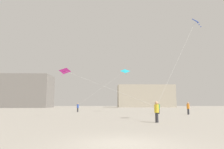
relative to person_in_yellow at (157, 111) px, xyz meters
The scene contains 10 objects.
ground_plane 9.93m from the person_in_yellow, 110.31° to the right, with size 300.00×300.00×0.00m, color #9E9689.
person_in_yellow is the anchor object (origin of this frame).
person_in_blue 24.42m from the person_in_yellow, 113.52° to the left, with size 0.37×0.37×1.70m.
person_in_green 15.20m from the person_in_yellow, 75.73° to the left, with size 0.37×0.37×1.69m.
person_in_orange 14.89m from the person_in_yellow, 59.41° to the left, with size 0.39×0.39×1.80m.
kite_cobalt_delta 9.35m from the person_in_yellow, 17.63° to the left, with size 4.91×1.96×8.35m.
kite_cyan_delta 24.27m from the person_in_yellow, 91.94° to the left, with size 9.86×1.28×7.07m.
kite_magenta_delta 13.51m from the person_in_yellow, 137.06° to the left, with size 10.24×9.53×4.68m.
building_left_hall 80.88m from the person_in_yellow, 120.08° to the left, with size 24.89×12.52×13.46m.
building_centre_hall 81.57m from the person_in_yellow, 80.41° to the left, with size 25.93×10.49×10.27m.
Camera 1 is at (-0.60, -8.06, 1.51)m, focal length 33.26 mm.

